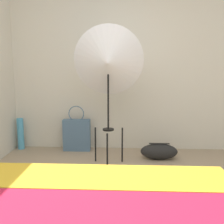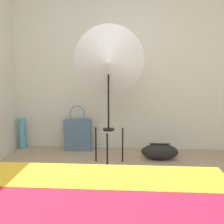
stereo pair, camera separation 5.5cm
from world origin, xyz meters
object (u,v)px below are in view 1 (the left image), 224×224
(duffel_bag, at_px, (159,152))
(paper_roll, at_px, (21,134))
(tote_bag, at_px, (77,135))
(photo_umbrella, at_px, (108,62))

(duffel_bag, relative_size, paper_roll, 1.05)
(tote_bag, bearing_deg, paper_roll, 177.82)
(duffel_bag, xyz_separation_m, paper_roll, (-2.05, 0.36, 0.13))
(paper_roll, bearing_deg, tote_bag, -2.18)
(tote_bag, xyz_separation_m, duffel_bag, (1.18, -0.33, -0.14))
(tote_bag, xyz_separation_m, paper_roll, (-0.87, 0.03, -0.01))
(tote_bag, bearing_deg, duffel_bag, -15.63)
(photo_umbrella, relative_size, paper_roll, 3.70)
(photo_umbrella, distance_m, paper_roll, 1.83)
(tote_bag, distance_m, paper_roll, 0.87)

